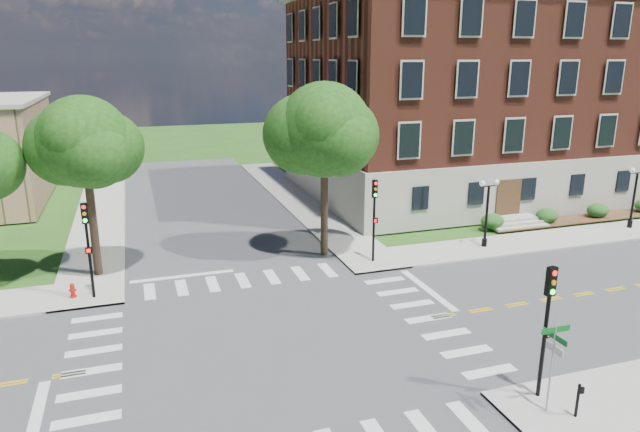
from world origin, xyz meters
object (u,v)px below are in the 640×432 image
object	(u,v)px
traffic_signal_ne	(374,210)
twin_lamp_east	(634,194)
push_button_post	(578,399)
twin_lamp_west	(487,209)
street_sign_pole	(553,352)
traffic_signal_nw	(87,238)
fire_hydrant	(73,291)
traffic_signal_se	(547,316)

from	to	relation	value
traffic_signal_ne	twin_lamp_east	distance (m)	19.59
push_button_post	traffic_signal_ne	bearing A→B (deg)	91.70
twin_lamp_west	street_sign_pole	distance (m)	17.36
traffic_signal_nw	street_sign_pole	size ratio (longest dim) A/B	1.55
traffic_signal_nw	push_button_post	xyz separation A→B (m)	(15.58, -15.31, -2.39)
twin_lamp_west	twin_lamp_east	world-z (taller)	same
street_sign_pole	twin_lamp_west	bearing A→B (deg)	62.86
twin_lamp_east	street_sign_pole	xyz separation A→B (m)	(-19.82, -15.77, -0.21)
street_sign_pole	traffic_signal_ne	bearing A→B (deg)	89.07
twin_lamp_east	fire_hydrant	distance (m)	35.72
traffic_signal_nw	fire_hydrant	world-z (taller)	traffic_signal_nw
traffic_signal_se	traffic_signal_nw	world-z (taller)	same
street_sign_pole	push_button_post	world-z (taller)	street_sign_pole
twin_lamp_east	traffic_signal_se	bearing A→B (deg)	-142.53
twin_lamp_west	twin_lamp_east	bearing A→B (deg)	1.54
twin_lamp_east	push_button_post	world-z (taller)	twin_lamp_east
traffic_signal_ne	street_sign_pole	world-z (taller)	traffic_signal_ne
twin_lamp_east	fire_hydrant	xyz separation A→B (m)	(-35.66, -0.73, -2.06)
traffic_signal_nw	street_sign_pole	world-z (taller)	traffic_signal_nw
traffic_signal_se	street_sign_pole	bearing A→B (deg)	-111.82
street_sign_pole	fire_hydrant	bearing A→B (deg)	136.48
twin_lamp_east	push_button_post	xyz separation A→B (m)	(-19.11, -16.34, -1.73)
traffic_signal_se	traffic_signal_ne	size ratio (longest dim) A/B	1.00
traffic_signal_nw	street_sign_pole	bearing A→B (deg)	-44.74
fire_hydrant	street_sign_pole	bearing A→B (deg)	-43.52
traffic_signal_se	twin_lamp_east	xyz separation A→B (m)	(19.49, 14.94, -0.66)
twin_lamp_west	push_button_post	world-z (taller)	twin_lamp_west
traffic_signal_se	traffic_signal_ne	distance (m)	14.33
twin_lamp_west	street_sign_pole	size ratio (longest dim) A/B	1.36
traffic_signal_se	push_button_post	world-z (taller)	traffic_signal_se
twin_lamp_west	fire_hydrant	distance (m)	23.85
traffic_signal_ne	push_button_post	size ratio (longest dim) A/B	4.00
traffic_signal_ne	traffic_signal_nw	world-z (taller)	same
traffic_signal_nw	twin_lamp_west	size ratio (longest dim) A/B	1.13
fire_hydrant	twin_lamp_west	bearing A→B (deg)	0.98
traffic_signal_ne	street_sign_pole	bearing A→B (deg)	-90.93
twin_lamp_west	traffic_signal_nw	bearing A→B (deg)	-178.20
traffic_signal_se	fire_hydrant	bearing A→B (deg)	138.70
traffic_signal_nw	fire_hydrant	xyz separation A→B (m)	(-0.97, 0.31, -2.72)
traffic_signal_ne	fire_hydrant	distance (m)	16.31
traffic_signal_se	twin_lamp_west	bearing A→B (deg)	62.57
twin_lamp_west	traffic_signal_se	bearing A→B (deg)	-117.43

